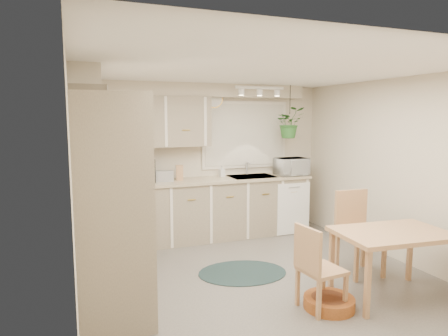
{
  "coord_description": "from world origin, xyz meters",
  "views": [
    {
      "loc": [
        -1.98,
        -3.98,
        1.89
      ],
      "look_at": [
        -0.26,
        0.55,
        1.27
      ],
      "focal_mm": 32.0,
      "sensor_mm": 36.0,
      "label": 1
    }
  ],
  "objects_px": {
    "chair_back": "(361,234)",
    "pet_bed": "(329,303)",
    "chair_left": "(322,267)",
    "dining_table": "(391,265)",
    "microwave": "(291,165)",
    "braided_rug": "(242,273)"
  },
  "relations": [
    {
      "from": "dining_table",
      "to": "chair_back",
      "type": "relative_size",
      "value": 1.14
    },
    {
      "from": "chair_left",
      "to": "chair_back",
      "type": "height_order",
      "value": "chair_back"
    },
    {
      "from": "chair_left",
      "to": "pet_bed",
      "type": "height_order",
      "value": "chair_left"
    },
    {
      "from": "chair_back",
      "to": "braided_rug",
      "type": "height_order",
      "value": "chair_back"
    },
    {
      "from": "dining_table",
      "to": "chair_back",
      "type": "height_order",
      "value": "chair_back"
    },
    {
      "from": "chair_left",
      "to": "microwave",
      "type": "xyz_separation_m",
      "value": [
        1.12,
        2.51,
        0.69
      ]
    },
    {
      "from": "chair_back",
      "to": "pet_bed",
      "type": "xyz_separation_m",
      "value": [
        -0.87,
        -0.61,
        -0.44
      ]
    },
    {
      "from": "chair_back",
      "to": "dining_table",
      "type": "bearing_deg",
      "value": 81.17
    },
    {
      "from": "dining_table",
      "to": "chair_left",
      "type": "height_order",
      "value": "chair_left"
    },
    {
      "from": "chair_back",
      "to": "pet_bed",
      "type": "relative_size",
      "value": 1.99
    },
    {
      "from": "chair_left",
      "to": "microwave",
      "type": "height_order",
      "value": "microwave"
    },
    {
      "from": "chair_left",
      "to": "pet_bed",
      "type": "distance_m",
      "value": 0.38
    },
    {
      "from": "pet_bed",
      "to": "microwave",
      "type": "bearing_deg",
      "value": 67.85
    },
    {
      "from": "dining_table",
      "to": "pet_bed",
      "type": "height_order",
      "value": "dining_table"
    },
    {
      "from": "pet_bed",
      "to": "dining_table",
      "type": "bearing_deg",
      "value": -1.54
    },
    {
      "from": "dining_table",
      "to": "pet_bed",
      "type": "relative_size",
      "value": 2.27
    },
    {
      "from": "chair_left",
      "to": "braided_rug",
      "type": "height_order",
      "value": "chair_left"
    },
    {
      "from": "microwave",
      "to": "chair_back",
      "type": "bearing_deg",
      "value": -98.38
    },
    {
      "from": "pet_bed",
      "to": "chair_left",
      "type": "bearing_deg",
      "value": 165.3
    },
    {
      "from": "chair_left",
      "to": "chair_back",
      "type": "bearing_deg",
      "value": 116.21
    },
    {
      "from": "chair_back",
      "to": "microwave",
      "type": "xyz_separation_m",
      "value": [
        0.16,
        1.92,
        0.61
      ]
    },
    {
      "from": "chair_left",
      "to": "chair_back",
      "type": "relative_size",
      "value": 0.86
    }
  ]
}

